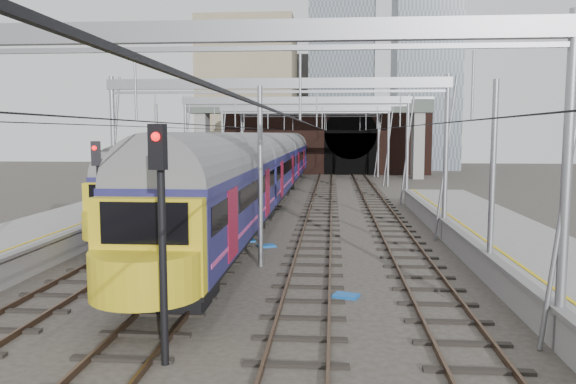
# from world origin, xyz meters

# --- Properties ---
(ground) EXTENTS (160.00, 160.00, 0.00)m
(ground) POSITION_xyz_m (0.00, 0.00, 0.00)
(ground) COLOR #38332D
(ground) RESTS_ON ground
(platform_left) EXTENTS (4.32, 55.00, 1.12)m
(platform_left) POSITION_xyz_m (-10.18, 2.50, 0.55)
(platform_left) COLOR gray
(platform_left) RESTS_ON ground
(platform_right) EXTENTS (4.32, 47.00, 1.12)m
(platform_right) POSITION_xyz_m (10.18, -1.50, 0.55)
(platform_right) COLOR gray
(platform_right) RESTS_ON ground
(tracks) EXTENTS (14.40, 80.00, 0.22)m
(tracks) POSITION_xyz_m (0.00, 15.00, 0.02)
(tracks) COLOR #4C3828
(tracks) RESTS_ON ground
(overhead_line) EXTENTS (16.80, 80.00, 8.00)m
(overhead_line) POSITION_xyz_m (0.00, 21.49, 6.57)
(overhead_line) COLOR gray
(overhead_line) RESTS_ON ground
(retaining_wall) EXTENTS (28.00, 2.75, 9.00)m
(retaining_wall) POSITION_xyz_m (1.40, 51.93, 4.33)
(retaining_wall) COLOR black
(retaining_wall) RESTS_ON ground
(overbridge) EXTENTS (28.00, 3.00, 9.25)m
(overbridge) POSITION_xyz_m (0.00, 46.00, 7.27)
(overbridge) COLOR gray
(overbridge) RESTS_ON ground
(city_skyline) EXTENTS (37.50, 27.50, 60.00)m
(city_skyline) POSITION_xyz_m (2.73, 70.48, 17.09)
(city_skyline) COLOR tan
(city_skyline) RESTS_ON ground
(train_main) EXTENTS (3.10, 71.68, 5.24)m
(train_main) POSITION_xyz_m (-2.00, 30.22, 2.67)
(train_main) COLOR black
(train_main) RESTS_ON ground
(train_second) EXTENTS (2.72, 47.14, 4.70)m
(train_second) POSITION_xyz_m (-6.00, 25.92, 2.44)
(train_second) COLOR black
(train_second) RESTS_ON ground
(signal_near_left) EXTENTS (0.39, 0.47, 4.92)m
(signal_near_left) POSITION_xyz_m (-5.78, 0.40, 3.10)
(signal_near_left) COLOR black
(signal_near_left) RESTS_ON ground
(signal_near_centre) EXTENTS (0.42, 0.49, 5.40)m
(signal_near_centre) POSITION_xyz_m (-0.95, -7.57, 3.36)
(signal_near_centre) COLOR black
(signal_near_centre) RESTS_ON ground
(equip_cover_a) EXTENTS (0.95, 0.82, 0.09)m
(equip_cover_a) POSITION_xyz_m (-0.22, 5.76, 0.05)
(equip_cover_a) COLOR #1757AE
(equip_cover_a) RESTS_ON ground
(equip_cover_b) EXTENTS (0.85, 0.71, 0.09)m
(equip_cover_b) POSITION_xyz_m (-1.27, 6.90, 0.04)
(equip_cover_b) COLOR #1757AE
(equip_cover_b) RESTS_ON ground
(equip_cover_c) EXTENTS (0.93, 0.78, 0.09)m
(equip_cover_c) POSITION_xyz_m (3.25, -1.93, 0.05)
(equip_cover_c) COLOR #1757AE
(equip_cover_c) RESTS_ON ground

